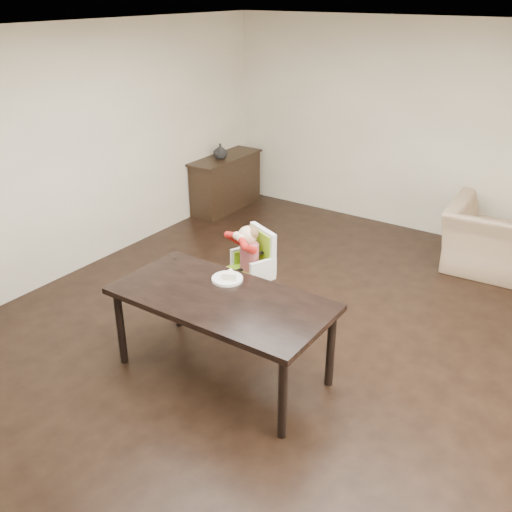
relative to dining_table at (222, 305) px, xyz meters
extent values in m
plane|color=black|center=(0.39, 0.53, -0.67)|extent=(7.00, 7.00, 0.00)
cube|color=beige|center=(0.39, 4.03, 0.68)|extent=(6.00, 0.02, 2.70)
cube|color=beige|center=(-2.61, 0.53, 0.68)|extent=(0.02, 7.00, 2.70)
cube|color=white|center=(0.39, 0.53, 2.03)|extent=(6.00, 7.00, 0.02)
cube|color=black|center=(0.00, 0.00, 0.05)|extent=(1.80, 0.90, 0.05)
cylinder|color=black|center=(-0.82, -0.37, -0.32)|extent=(0.07, 0.07, 0.70)
cylinder|color=black|center=(0.82, -0.37, -0.32)|extent=(0.07, 0.07, 0.70)
cylinder|color=black|center=(-0.82, 0.37, -0.32)|extent=(0.07, 0.07, 0.70)
cylinder|color=black|center=(0.82, 0.37, -0.32)|extent=(0.07, 0.07, 0.70)
cylinder|color=white|center=(-0.53, 0.70, -0.40)|extent=(0.05, 0.05, 0.55)
cylinder|color=white|center=(-0.18, 0.54, -0.40)|extent=(0.05, 0.05, 0.55)
cylinder|color=white|center=(-0.37, 1.05, -0.40)|extent=(0.05, 0.05, 0.55)
cylinder|color=white|center=(-0.02, 0.89, -0.40)|extent=(0.05, 0.05, 0.55)
cube|color=white|center=(-0.28, 0.79, -0.13)|extent=(0.50, 0.48, 0.05)
cube|color=#73AF16|center=(-0.28, 0.79, -0.09)|extent=(0.40, 0.39, 0.03)
cube|color=white|center=(-0.21, 0.93, 0.10)|extent=(0.37, 0.20, 0.41)
cube|color=#73AF16|center=(-0.23, 0.90, 0.09)|extent=(0.31, 0.15, 0.37)
cube|color=black|center=(-0.31, 0.86, 0.09)|extent=(0.10, 0.17, 0.02)
cube|color=black|center=(-0.20, 0.81, 0.09)|extent=(0.10, 0.17, 0.02)
cylinder|color=red|center=(-0.28, 0.79, 0.05)|extent=(0.30, 0.30, 0.26)
sphere|color=beige|center=(-0.28, 0.78, 0.27)|extent=(0.23, 0.23, 0.18)
ellipsoid|color=brown|center=(-0.27, 0.80, 0.29)|extent=(0.23, 0.23, 0.13)
sphere|color=beige|center=(-0.35, 0.71, 0.27)|extent=(0.10, 0.10, 0.08)
sphere|color=beige|center=(-0.29, 0.68, 0.27)|extent=(0.10, 0.10, 0.08)
cylinder|color=white|center=(-0.13, 0.25, 0.09)|extent=(0.27, 0.27, 0.02)
torus|color=white|center=(-0.13, 0.25, 0.10)|extent=(0.27, 0.27, 0.01)
imported|color=tan|center=(1.46, 3.33, -0.14)|extent=(1.25, 0.85, 1.05)
cube|color=black|center=(-2.39, 3.23, -0.29)|extent=(0.40, 1.20, 0.76)
cube|color=black|center=(-2.39, 3.23, 0.10)|extent=(0.44, 1.26, 0.03)
imported|color=#99999E|center=(-2.39, 3.11, 0.22)|extent=(0.20, 0.21, 0.20)
camera|label=1|loc=(2.48, -3.16, 2.34)|focal=40.00mm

